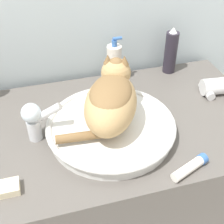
# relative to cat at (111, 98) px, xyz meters

# --- Properties ---
(vanity_counter) EXTENTS (1.04, 0.62, 0.83)m
(vanity_counter) POSITION_rel_cat_xyz_m (0.03, 0.04, -0.55)
(vanity_counter) COLOR #56514C
(vanity_counter) RESTS_ON ground_plane
(sink_basin) EXTENTS (0.42, 0.42, 0.05)m
(sink_basin) POSITION_rel_cat_xyz_m (-0.00, -0.01, -0.11)
(sink_basin) COLOR silver
(sink_basin) RESTS_ON vanity_counter
(cat) EXTENTS (0.31, 0.31, 0.18)m
(cat) POSITION_rel_cat_xyz_m (0.00, 0.00, 0.00)
(cat) COLOR tan
(cat) RESTS_ON sink_basin
(faucet) EXTENTS (0.13, 0.06, 0.14)m
(faucet) POSITION_rel_cat_xyz_m (-0.24, 0.03, -0.05)
(faucet) COLOR silver
(faucet) RESTS_ON vanity_counter
(soap_pump_bottle) EXTENTS (0.06, 0.06, 0.19)m
(soap_pump_bottle) POSITION_rel_cat_xyz_m (0.10, 0.31, -0.06)
(soap_pump_bottle) COLOR silver
(soap_pump_bottle) RESTS_ON vanity_counter
(hairspray_can_black) EXTENTS (0.05, 0.05, 0.20)m
(hairspray_can_black) POSITION_rel_cat_xyz_m (0.34, 0.31, -0.04)
(hairspray_can_black) COLOR #28232D
(hairspray_can_black) RESTS_ON vanity_counter
(cream_tube) EXTENTS (0.13, 0.08, 0.03)m
(cream_tube) POSITION_rel_cat_xyz_m (0.17, -0.23, -0.12)
(cream_tube) COLOR silver
(cream_tube) RESTS_ON vanity_counter
(hair_dryer) EXTENTS (0.16, 0.09, 0.06)m
(hair_dryer) POSITION_rel_cat_xyz_m (0.46, 0.10, -0.11)
(hair_dryer) COLOR silver
(hair_dryer) RESTS_ON vanity_counter
(soap_bar) EXTENTS (0.06, 0.05, 0.02)m
(soap_bar) POSITION_rel_cat_xyz_m (-0.33, -0.16, -0.12)
(soap_bar) COLOR beige
(soap_bar) RESTS_ON vanity_counter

